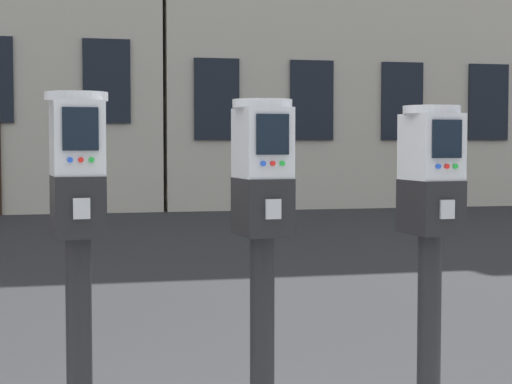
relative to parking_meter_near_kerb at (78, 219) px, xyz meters
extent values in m
cylinder|color=black|center=(0.00, 0.00, -0.51)|extent=(0.10, 0.10, 0.91)
cube|color=black|center=(0.00, 0.00, 0.04)|extent=(0.19, 0.25, 0.21)
cube|color=#A5A8AD|center=(0.01, -0.12, 0.04)|extent=(0.06, 0.02, 0.07)
cube|color=#B7BABF|center=(0.00, 0.00, 0.28)|extent=(0.19, 0.24, 0.26)
cube|color=black|center=(0.01, -0.12, 0.31)|extent=(0.12, 0.02, 0.14)
cylinder|color=blue|center=(-0.03, -0.12, 0.21)|extent=(0.02, 0.01, 0.02)
cylinder|color=red|center=(0.01, -0.12, 0.21)|extent=(0.02, 0.01, 0.02)
cylinder|color=green|center=(0.04, -0.12, 0.21)|extent=(0.02, 0.01, 0.02)
cylinder|color=#B7BABF|center=(0.00, 0.00, 0.42)|extent=(0.23, 0.23, 0.03)
cylinder|color=black|center=(0.66, 0.00, -0.52)|extent=(0.10, 0.10, 0.89)
cube|color=black|center=(0.66, 0.00, 0.03)|extent=(0.19, 0.25, 0.21)
cube|color=#A5A8AD|center=(0.67, -0.12, 0.03)|extent=(0.06, 0.02, 0.07)
cube|color=#B7BABF|center=(0.66, 0.00, 0.26)|extent=(0.19, 0.24, 0.25)
cube|color=black|center=(0.67, -0.12, 0.29)|extent=(0.12, 0.02, 0.14)
cylinder|color=blue|center=(0.63, -0.12, 0.19)|extent=(0.02, 0.01, 0.02)
cylinder|color=red|center=(0.67, -0.12, 0.19)|extent=(0.02, 0.01, 0.02)
cylinder|color=green|center=(0.70, -0.12, 0.19)|extent=(0.02, 0.01, 0.02)
cylinder|color=#B7BABF|center=(0.66, 0.00, 0.40)|extent=(0.23, 0.23, 0.03)
cylinder|color=black|center=(1.31, 0.00, -0.53)|extent=(0.10, 0.10, 0.88)
cube|color=black|center=(1.31, 0.00, 0.02)|extent=(0.19, 0.25, 0.20)
cube|color=#A5A8AD|center=(1.32, -0.12, 0.02)|extent=(0.06, 0.02, 0.07)
cube|color=#B7BABF|center=(1.31, 0.00, 0.25)|extent=(0.19, 0.24, 0.25)
cube|color=black|center=(1.32, -0.12, 0.28)|extent=(0.12, 0.02, 0.14)
cylinder|color=blue|center=(1.29, -0.12, 0.18)|extent=(0.02, 0.01, 0.02)
cylinder|color=red|center=(1.32, -0.12, 0.18)|extent=(0.02, 0.01, 0.02)
cylinder|color=green|center=(1.36, -0.12, 0.18)|extent=(0.02, 0.01, 0.02)
cylinder|color=#B7BABF|center=(1.31, 0.00, 0.39)|extent=(0.23, 0.23, 0.03)
cube|color=black|center=(0.96, 14.00, 1.42)|extent=(0.90, 0.06, 1.60)
cube|color=black|center=(3.09, 14.00, 1.10)|extent=(0.90, 0.06, 1.60)
cube|color=black|center=(5.04, 14.00, 1.10)|extent=(0.90, 0.06, 1.60)
cube|color=black|center=(6.98, 14.00, 1.10)|extent=(0.90, 0.06, 1.60)
cube|color=black|center=(8.93, 14.00, 1.10)|extent=(0.90, 0.06, 1.60)
cube|color=#591414|center=(7.60, 14.00, -0.06)|extent=(1.00, 0.07, 2.10)
camera|label=1|loc=(-0.09, -3.10, 0.27)|focal=61.94mm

